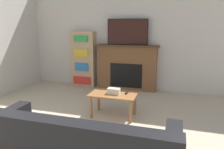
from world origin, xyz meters
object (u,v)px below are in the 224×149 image
(tv, at_px, (127,32))
(bookshelf, at_px, (84,59))
(fireplace, at_px, (127,67))
(coffee_table, at_px, (113,97))

(tv, bearing_deg, bookshelf, -179.87)
(fireplace, height_order, coffee_table, fireplace)
(tv, bearing_deg, coffee_table, -84.57)
(fireplace, bearing_deg, bookshelf, -178.91)
(bookshelf, bearing_deg, fireplace, 1.09)
(coffee_table, relative_size, bookshelf, 0.57)
(tv, xyz_separation_m, bookshelf, (-1.19, -0.00, -0.73))
(tv, relative_size, coffee_table, 1.22)
(coffee_table, bearing_deg, fireplace, 95.37)
(tv, height_order, coffee_table, tv)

